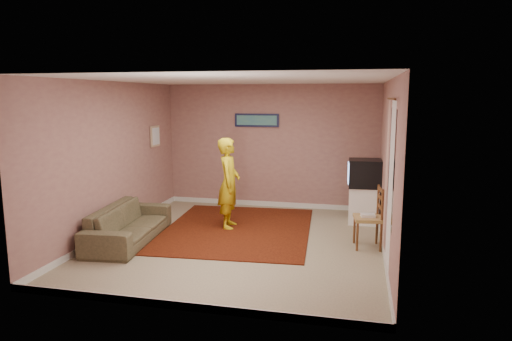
% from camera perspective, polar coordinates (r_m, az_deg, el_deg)
% --- Properties ---
extents(ground, '(5.00, 5.00, 0.00)m').
position_cam_1_polar(ground, '(7.56, -1.83, -8.86)').
color(ground, tan).
rests_on(ground, ground).
extents(wall_back, '(4.50, 0.02, 2.60)m').
position_cam_1_polar(wall_back, '(9.68, 1.87, 3.04)').
color(wall_back, '#9E7468').
rests_on(wall_back, ground).
extents(wall_front, '(4.50, 0.02, 2.60)m').
position_cam_1_polar(wall_front, '(4.92, -9.28, -3.20)').
color(wall_front, '#9E7468').
rests_on(wall_front, ground).
extents(wall_left, '(0.02, 5.00, 2.60)m').
position_cam_1_polar(wall_left, '(8.12, -17.43, 1.41)').
color(wall_left, '#9E7468').
rests_on(wall_left, ground).
extents(wall_right, '(0.02, 5.00, 2.60)m').
position_cam_1_polar(wall_right, '(7.04, 16.12, 0.31)').
color(wall_right, '#9E7468').
rests_on(wall_right, ground).
extents(ceiling, '(4.50, 5.00, 0.02)m').
position_cam_1_polar(ceiling, '(7.19, -1.94, 11.25)').
color(ceiling, white).
rests_on(ceiling, wall_back).
extents(baseboard_back, '(4.50, 0.02, 0.10)m').
position_cam_1_polar(baseboard_back, '(9.89, 1.82, -4.19)').
color(baseboard_back, silver).
rests_on(baseboard_back, ground).
extents(baseboard_front, '(4.50, 0.02, 0.10)m').
position_cam_1_polar(baseboard_front, '(5.34, -8.88, -16.39)').
color(baseboard_front, silver).
rests_on(baseboard_front, ground).
extents(baseboard_left, '(0.02, 5.00, 0.10)m').
position_cam_1_polar(baseboard_left, '(8.37, -16.95, -7.10)').
color(baseboard_left, silver).
rests_on(baseboard_left, ground).
extents(baseboard_right, '(0.02, 5.00, 0.10)m').
position_cam_1_polar(baseboard_right, '(7.33, 15.60, -9.38)').
color(baseboard_right, silver).
rests_on(baseboard_right, ground).
extents(window, '(0.01, 1.10, 1.50)m').
position_cam_1_polar(window, '(6.13, 16.59, 0.42)').
color(window, black).
rests_on(window, wall_right).
extents(curtain_sheer, '(0.01, 0.75, 2.10)m').
position_cam_1_polar(curtain_sheer, '(6.01, 16.46, -1.68)').
color(curtain_sheer, white).
rests_on(curtain_sheer, wall_right).
extents(curtain_floral, '(0.01, 0.35, 2.10)m').
position_cam_1_polar(curtain_floral, '(6.70, 15.97, -0.56)').
color(curtain_floral, beige).
rests_on(curtain_floral, wall_right).
extents(curtain_rod, '(0.02, 1.40, 0.02)m').
position_cam_1_polar(curtain_rod, '(6.06, 16.55, 8.59)').
color(curtain_rod, brown).
rests_on(curtain_rod, wall_right).
extents(picture_back, '(0.95, 0.04, 0.28)m').
position_cam_1_polar(picture_back, '(9.66, 0.09, 6.30)').
color(picture_back, '#141738').
rests_on(picture_back, wall_back).
extents(picture_left, '(0.04, 0.38, 0.42)m').
position_cam_1_polar(picture_left, '(9.49, -12.48, 4.21)').
color(picture_left, tan).
rests_on(picture_left, wall_left).
extents(area_rug, '(2.74, 3.33, 0.02)m').
position_cam_1_polar(area_rug, '(8.21, -2.30, -7.31)').
color(area_rug, black).
rests_on(area_rug, ground).
extents(tv_cabinet, '(0.54, 0.49, 0.69)m').
position_cam_1_polar(tv_cabinet, '(8.77, 13.32, -4.21)').
color(tv_cabinet, white).
rests_on(tv_cabinet, ground).
extents(crt_tv, '(0.63, 0.56, 0.51)m').
position_cam_1_polar(crt_tv, '(8.65, 13.43, -0.33)').
color(crt_tv, black).
rests_on(crt_tv, tv_cabinet).
extents(chair_a, '(0.51, 0.49, 0.54)m').
position_cam_1_polar(chair_a, '(8.95, 13.24, -2.20)').
color(chair_a, '#A77951').
rests_on(chair_a, ground).
extents(dvd_player, '(0.39, 0.28, 0.07)m').
position_cam_1_polar(dvd_player, '(8.96, 13.23, -2.62)').
color(dvd_player, '#AFAEB3').
rests_on(dvd_player, chair_a).
extents(blue_throw, '(0.42, 0.05, 0.45)m').
position_cam_1_polar(blue_throw, '(9.10, 13.28, -0.76)').
color(blue_throw, '#869EDC').
rests_on(blue_throw, chair_a).
extents(chair_b, '(0.47, 0.49, 0.53)m').
position_cam_1_polar(chair_b, '(7.33, 13.85, -4.90)').
color(chair_b, '#A77951').
rests_on(chair_b, ground).
extents(game_console, '(0.24, 0.19, 0.04)m').
position_cam_1_polar(game_console, '(7.34, 13.83, -5.47)').
color(game_console, white).
rests_on(game_console, chair_b).
extents(sofa, '(0.97, 2.08, 0.59)m').
position_cam_1_polar(sofa, '(7.78, -15.60, -6.42)').
color(sofa, brown).
rests_on(sofa, ground).
extents(person, '(0.46, 0.64, 1.63)m').
position_cam_1_polar(person, '(8.16, -3.41, -1.61)').
color(person, gold).
rests_on(person, ground).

